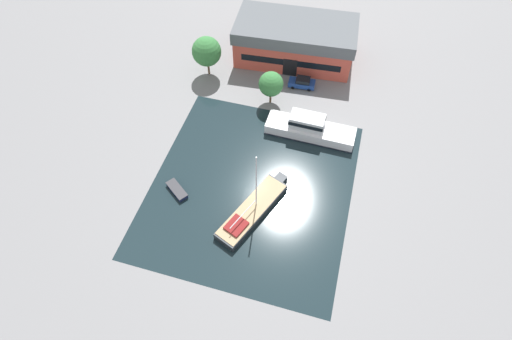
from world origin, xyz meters
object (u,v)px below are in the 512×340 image
quay_tree_by_water (207,51)px  sailboat_moored (253,210)px  motor_cruiser (309,128)px  warehouse_building (295,41)px  parked_car (302,83)px  small_dinghy (177,190)px  quay_tree_near_building (271,84)px

quay_tree_by_water → sailboat_moored: bearing=-58.7°
sailboat_moored → motor_cruiser: size_ratio=0.95×
warehouse_building → sailboat_moored: size_ratio=1.64×
parked_car → small_dinghy: 27.57m
quay_tree_by_water → small_dinghy: 24.45m
quay_tree_near_building → parked_car: quay_tree_near_building is taller
quay_tree_near_building → sailboat_moored: size_ratio=0.45×
motor_cruiser → sailboat_moored: bearing=165.2°
quay_tree_by_water → motor_cruiser: quay_tree_by_water is taller
quay_tree_near_building → quay_tree_by_water: bearing=162.0°
warehouse_building → motor_cruiser: 18.28m
parked_car → quay_tree_by_water: bearing=89.9°
small_dinghy → warehouse_building: bearing=20.3°
quay_tree_by_water → small_dinghy: bearing=-80.6°
quay_tree_near_building → sailboat_moored: sailboat_moored is taller
quay_tree_by_water → small_dinghy: size_ratio=1.87×
quay_tree_by_water → parked_car: 16.29m
warehouse_building → small_dinghy: warehouse_building is taller
sailboat_moored → motor_cruiser: (4.32, 15.23, 0.69)m
quay_tree_by_water → sailboat_moored: 28.50m
motor_cruiser → small_dinghy: bearing=135.7°
small_dinghy → sailboat_moored: bearing=-56.0°
parked_car → sailboat_moored: size_ratio=0.35×
quay_tree_by_water → small_dinghy: quay_tree_by_water is taller
quay_tree_near_building → small_dinghy: quay_tree_near_building is taller
quay_tree_by_water → warehouse_building: bearing=32.5°
quay_tree_near_building → warehouse_building: bearing=84.6°
small_dinghy → parked_car: bearing=10.4°
warehouse_building → parked_car: 8.10m
warehouse_building → quay_tree_by_water: bearing=-151.7°
quay_tree_near_building → quay_tree_by_water: quay_tree_by_water is taller
quay_tree_by_water → sailboat_moored: size_ratio=0.55×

